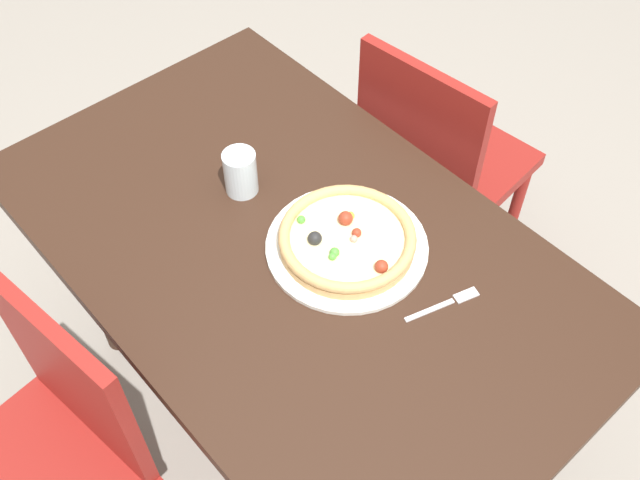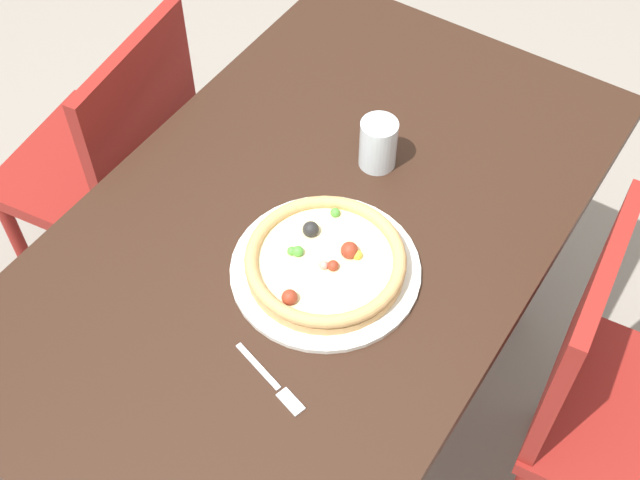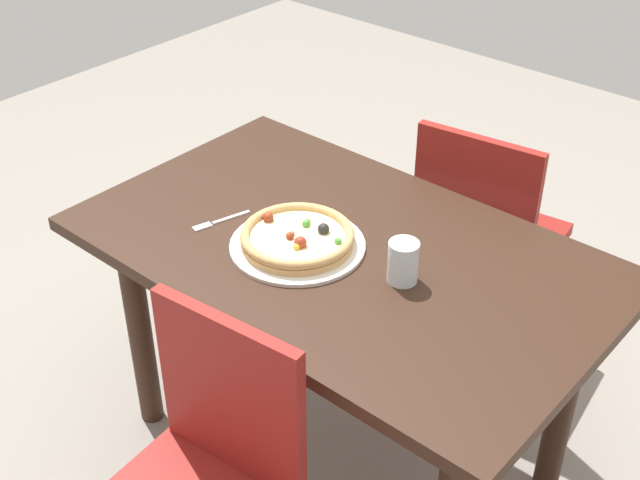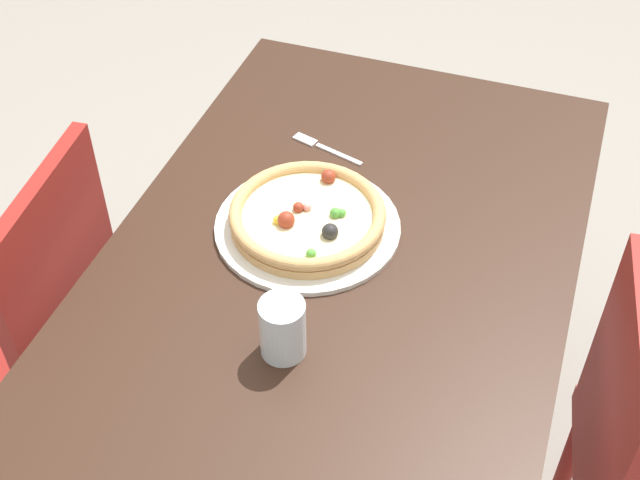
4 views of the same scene
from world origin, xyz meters
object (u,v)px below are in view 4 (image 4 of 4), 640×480
(plate, at_px, (308,226))
(drinking_glass, at_px, (283,328))
(pizza, at_px, (308,216))
(chair_far, at_px, (24,325))
(dining_table, at_px, (332,311))
(fork, at_px, (322,147))

(plate, xyz_separation_m, drinking_glass, (-0.28, -0.06, 0.05))
(plate, bearing_deg, pizza, -104.18)
(chair_far, relative_size, pizza, 3.07)
(chair_far, xyz_separation_m, drinking_glass, (-0.08, -0.61, 0.31))
(dining_table, bearing_deg, pizza, 43.01)
(plate, xyz_separation_m, fork, (0.24, 0.05, -0.00))
(plate, height_order, drinking_glass, drinking_glass)
(plate, xyz_separation_m, pizza, (-0.00, -0.00, 0.03))
(dining_table, distance_m, fork, 0.37)
(plate, distance_m, drinking_glass, 0.29)
(dining_table, distance_m, pizza, 0.18)
(pizza, relative_size, drinking_glass, 2.71)
(chair_far, height_order, plate, chair_far)
(chair_far, height_order, drinking_glass, chair_far)
(dining_table, xyz_separation_m, chair_far, (-0.12, 0.62, -0.15))
(pizza, height_order, drinking_glass, drinking_glass)
(plate, bearing_deg, fork, 12.85)
(dining_table, bearing_deg, fork, 22.37)
(dining_table, bearing_deg, chair_far, 101.05)
(plate, distance_m, fork, 0.24)
(chair_far, relative_size, plate, 2.57)
(pizza, distance_m, drinking_glass, 0.29)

